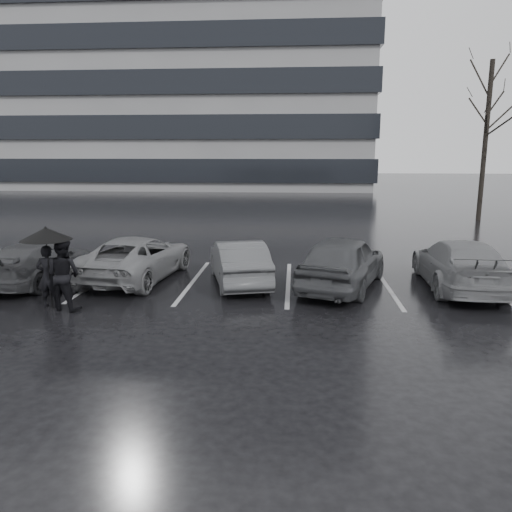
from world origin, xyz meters
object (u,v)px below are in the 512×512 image
object	(u,v)px
car_west_a	(239,262)
car_east	(460,264)
pedestrian_left	(48,276)
car_west_c	(40,262)
car_main	(343,262)
pedestrian_right	(63,274)
car_west_b	(137,258)
tree_north	(485,142)

from	to	relation	value
car_west_a	car_east	bearing A→B (deg)	165.32
pedestrian_left	car_west_c	bearing A→B (deg)	-63.46
car_main	car_west_c	distance (m)	8.70
car_west_c	pedestrian_left	size ratio (longest dim) A/B	2.70
car_west_c	car_west_a	bearing A→B (deg)	-169.88
car_east	pedestrian_right	distance (m)	10.45
pedestrian_left	pedestrian_right	distance (m)	0.49
car_west_b	pedestrian_left	xyz separation A→B (m)	(-1.28, -2.90, 0.13)
car_main	car_east	bearing A→B (deg)	-156.74
car_main	car_east	distance (m)	3.25
car_east	car_west_a	bearing A→B (deg)	2.55
car_main	pedestrian_left	xyz separation A→B (m)	(-7.30, -2.36, 0.03)
pedestrian_right	car_west_c	bearing A→B (deg)	-38.35
car_west_b	tree_north	size ratio (longest dim) A/B	0.55
car_east	pedestrian_right	bearing A→B (deg)	17.81
car_west_b	car_west_c	size ratio (longest dim) A/B	1.12
pedestrian_right	car_east	bearing A→B (deg)	-150.55
car_west_b	pedestrian_left	bearing A→B (deg)	73.66
car_east	pedestrian_right	size ratio (longest dim) A/B	2.72
car_main	tree_north	bearing A→B (deg)	-101.46
pedestrian_left	pedestrian_right	bearing A→B (deg)	155.76
pedestrian_right	car_main	bearing A→B (deg)	-145.53
car_west_b	pedestrian_right	bearing A→B (deg)	82.44
car_west_a	car_west_b	bearing A→B (deg)	-20.36
pedestrian_left	pedestrian_right	size ratio (longest dim) A/B	0.89
car_west_b	tree_north	world-z (taller)	tree_north
car_main	pedestrian_left	size ratio (longest dim) A/B	2.84
car_west_c	pedestrian_right	world-z (taller)	pedestrian_right
car_west_b	car_east	xyz separation A→B (m)	(9.27, -0.32, 0.04)
car_west_a	pedestrian_left	xyz separation A→B (m)	(-4.37, -2.59, 0.14)
car_main	car_west_a	world-z (taller)	car_main
car_west_a	car_west_c	xyz separation A→B (m)	(-5.77, -0.31, -0.03)
car_east	car_main	bearing A→B (deg)	6.47
car_main	car_west_a	distance (m)	2.94
pedestrian_right	car_west_b	bearing A→B (deg)	-90.70
car_west_a	car_west_b	world-z (taller)	car_west_b
car_main	tree_north	size ratio (longest dim) A/B	0.51
car_east	pedestrian_left	distance (m)	10.86
pedestrian_left	car_east	bearing A→B (deg)	-171.35
car_west_a	pedestrian_right	xyz separation A→B (m)	(-3.91, -2.75, 0.23)
car_main	pedestrian_right	world-z (taller)	pedestrian_right
car_west_b	pedestrian_right	distance (m)	3.17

